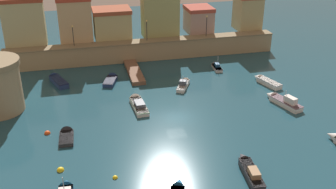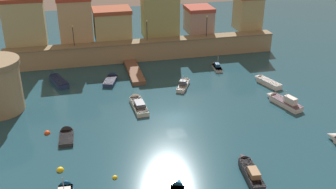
# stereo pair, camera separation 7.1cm
# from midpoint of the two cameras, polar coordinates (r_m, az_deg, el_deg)

# --- Properties ---
(ground_plane) EXTENTS (131.37, 131.37, 0.00)m
(ground_plane) POSITION_cam_midpoint_polar(r_m,az_deg,el_deg) (54.59, 1.18, -3.23)
(ground_plane) COLOR #1E4756
(quay_wall) EXTENTS (49.22, 2.72, 3.59)m
(quay_wall) POSITION_cam_midpoint_polar(r_m,az_deg,el_deg) (74.60, -3.31, 6.28)
(quay_wall) COLOR #9E8966
(quay_wall) RESTS_ON ground
(old_town_backdrop) EXTENTS (47.80, 6.16, 8.97)m
(old_town_backdrop) POSITION_cam_midpoint_polar(r_m,az_deg,el_deg) (76.08, -5.96, 10.71)
(old_town_backdrop) COLOR tan
(old_town_backdrop) RESTS_ON ground
(pier_dock) EXTENTS (2.14, 10.29, 0.70)m
(pier_dock) POSITION_cam_midpoint_polar(r_m,az_deg,el_deg) (68.78, -4.81, 3.22)
(pier_dock) COLOR brown
(pier_dock) RESTS_ON ground
(quay_lamp_0) EXTENTS (0.32, 0.32, 3.62)m
(quay_lamp_0) POSITION_cam_midpoint_polar(r_m,az_deg,el_deg) (72.31, -13.26, 8.49)
(quay_lamp_0) COLOR black
(quay_lamp_0) RESTS_ON quay_wall
(quay_lamp_1) EXTENTS (0.32, 0.32, 3.76)m
(quay_lamp_1) POSITION_cam_midpoint_polar(r_m,az_deg,el_deg) (73.40, -3.04, 9.44)
(quay_lamp_1) COLOR black
(quay_lamp_1) RESTS_ON quay_wall
(quay_lamp_2) EXTENTS (0.32, 0.32, 3.88)m
(quay_lamp_2) POSITION_cam_midpoint_polar(r_m,az_deg,el_deg) (76.15, 5.43, 10.01)
(quay_lamp_2) COLOR black
(quay_lamp_2) RESTS_ON quay_wall
(moored_boat_0) EXTENTS (1.83, 4.32, 1.58)m
(moored_boat_0) POSITION_cam_midpoint_polar(r_m,az_deg,el_deg) (51.76, -14.10, -5.48)
(moored_boat_0) COLOR #333338
(moored_boat_0) RESTS_ON ground
(moored_boat_1) EXTENTS (3.68, 5.46, 2.36)m
(moored_boat_1) POSITION_cam_midpoint_polar(r_m,az_deg,el_deg) (63.85, 2.25, 1.56)
(moored_boat_1) COLOR white
(moored_boat_1) RESTS_ON ground
(moored_boat_2) EXTENTS (3.07, 5.09, 1.52)m
(moored_boat_2) POSITION_cam_midpoint_polar(r_m,az_deg,el_deg) (66.20, -8.00, 2.16)
(moored_boat_2) COLOR navy
(moored_boat_2) RESTS_ON ground
(moored_boat_4) EXTENTS (1.99, 6.62, 1.62)m
(moored_boat_4) POSITION_cam_midpoint_polar(r_m,az_deg,el_deg) (44.57, 11.33, -10.31)
(moored_boat_4) COLOR #333338
(moored_boat_4) RESTS_ON ground
(moored_boat_5) EXTENTS (3.57, 6.43, 1.42)m
(moored_boat_5) POSITION_cam_midpoint_polar(r_m,az_deg,el_deg) (67.44, -15.39, 2.02)
(moored_boat_5) COLOR navy
(moored_boat_5) RESTS_ON ground
(moored_boat_7) EXTENTS (1.59, 4.27, 2.78)m
(moored_boat_7) POSITION_cam_midpoint_polar(r_m,az_deg,el_deg) (71.32, 6.76, 3.97)
(moored_boat_7) COLOR silver
(moored_boat_7) RESTS_ON ground
(moored_boat_8) EXTENTS (3.33, 6.69, 2.64)m
(moored_boat_8) POSITION_cam_midpoint_polar(r_m,az_deg,el_deg) (60.22, 15.72, -0.82)
(moored_boat_8) COLOR white
(moored_boat_8) RESTS_ON ground
(moored_boat_9) EXTENTS (1.99, 6.97, 1.62)m
(moored_boat_9) POSITION_cam_midpoint_polar(r_m,az_deg,el_deg) (57.77, -4.35, -1.17)
(moored_boat_9) COLOR white
(moored_boat_9) RESTS_ON ground
(moored_boat_11) EXTENTS (2.97, 5.80, 1.33)m
(moored_boat_11) POSITION_cam_midpoint_polar(r_m,az_deg,el_deg) (66.46, 13.52, 1.85)
(moored_boat_11) COLOR white
(moored_boat_11) RESTS_ON ground
(mooring_buoy_0) EXTENTS (0.80, 0.80, 0.80)m
(mooring_buoy_0) POSITION_cam_midpoint_polar(r_m,az_deg,el_deg) (45.91, -14.92, -10.29)
(mooring_buoy_0) COLOR yellow
(mooring_buoy_0) RESTS_ON ground
(mooring_buoy_1) EXTENTS (0.77, 0.77, 0.77)m
(mooring_buoy_1) POSITION_cam_midpoint_polar(r_m,az_deg,el_deg) (53.10, -16.64, -5.28)
(mooring_buoy_1) COLOR #EA4C19
(mooring_buoy_1) RESTS_ON ground
(mooring_buoy_2) EXTENTS (0.56, 0.56, 0.56)m
(mooring_buoy_2) POSITION_cam_midpoint_polar(r_m,az_deg,el_deg) (43.73, -7.49, -11.56)
(mooring_buoy_2) COLOR yellow
(mooring_buoy_2) RESTS_ON ground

